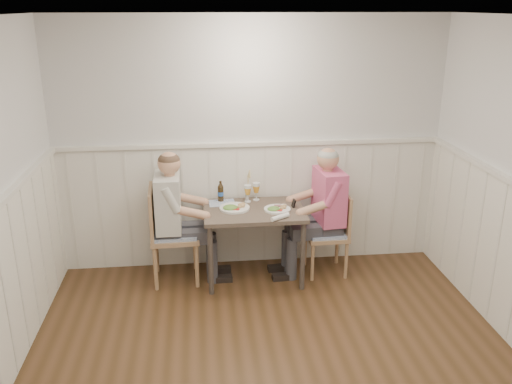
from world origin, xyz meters
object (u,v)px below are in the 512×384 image
Objects in this scene: grass_vase at (247,186)px; chair_right at (331,230)px; diner_cream at (174,227)px; man_in_pink at (324,221)px; beer_bottle at (221,192)px; dining_table at (254,218)px; chair_left at (168,231)px.

chair_right is at bearing -14.14° from grass_vase.
diner_cream reaches higher than chair_right.
man_in_pink is 0.87m from grass_vase.
man_in_pink reaches higher than beer_bottle.
man_in_pink is at bearing -14.46° from grass_vase.
man_in_pink is (0.73, 0.06, -0.08)m from dining_table.
chair_right is 0.13m from man_in_pink.
beer_bottle is (-1.05, 0.21, 0.28)m from man_in_pink.
dining_table is 4.56× the size of beer_bottle.
man_in_pink is at bearing 4.39° from dining_table.
diner_cream reaches higher than dining_table.
dining_table is 0.86m from chair_left.
man_in_pink is at bearing 0.49° from chair_left.
beer_bottle is at bearing 140.04° from dining_table.
chair_right is 1.20m from beer_bottle.
man_in_pink is 6.26× the size of beer_bottle.
grass_vase is at bearing 99.69° from dining_table.
chair_right is 0.98m from grass_vase.
diner_cream is (-1.61, -0.01, 0.10)m from chair_right.
dining_table is 0.36m from grass_vase.
chair_left is at bearing 179.95° from chair_right.
beer_bottle is 0.28m from grass_vase.
chair_right is at bearing 0.28° from diner_cream.
dining_table is at bearing -2.87° from chair_left.
chair_right is at bearing -10.96° from man_in_pink.
grass_vase is at bearing 14.75° from chair_left.
grass_vase is at bearing 165.86° from chair_right.
beer_bottle is at bearing 22.32° from chair_left.
grass_vase is (0.75, 0.22, 0.33)m from diner_cream.
grass_vase is (-0.85, 0.21, 0.44)m from chair_right.
beer_bottle is (0.54, 0.22, 0.31)m from chair_left.
dining_table is 0.83m from chair_right.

